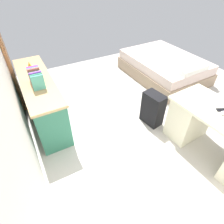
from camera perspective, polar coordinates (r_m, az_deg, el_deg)
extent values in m
plane|color=beige|center=(3.64, 11.81, -0.04)|extent=(5.38, 5.38, 0.00)
cube|color=silver|center=(2.26, -30.94, 9.11)|extent=(4.38, 0.10, 2.67)
cube|color=#936038|center=(3.89, -29.80, 15.92)|extent=(0.88, 0.05, 2.04)
cube|color=beige|center=(3.16, 22.43, -1.48)|extent=(0.43, 0.62, 0.70)
cube|color=#2D7056|center=(3.44, -20.50, 3.33)|extent=(1.76, 0.44, 0.76)
cube|color=tan|center=(3.23, -22.10, 8.99)|extent=(1.80, 0.48, 0.04)
cube|color=#275F49|center=(3.24, -14.53, -1.50)|extent=(0.67, 0.01, 0.26)
cube|color=#275F49|center=(3.88, -17.98, 5.36)|extent=(0.67, 0.01, 0.26)
cube|color=gray|center=(4.81, 15.14, 12.06)|extent=(1.93, 1.45, 0.28)
cube|color=beige|center=(4.71, 15.65, 14.62)|extent=(1.87, 1.39, 0.20)
cube|color=white|center=(4.26, 22.13, 12.64)|extent=(0.50, 0.69, 0.10)
cube|color=black|center=(3.25, 12.23, 0.96)|extent=(0.39, 0.27, 0.58)
ellipsoid|color=white|center=(2.77, 30.63, -0.23)|extent=(0.07, 0.10, 0.03)
cube|color=black|center=(2.84, 30.30, 0.57)|extent=(0.12, 0.15, 0.01)
cube|color=#51AC9B|center=(2.86, -21.42, 8.23)|extent=(0.03, 0.17, 0.22)
cube|color=#318263|center=(2.90, -21.59, 8.61)|extent=(0.03, 0.17, 0.23)
cube|color=#6634A6|center=(2.93, -21.77, 9.05)|extent=(0.04, 0.17, 0.24)
cube|color=#9C7E52|center=(2.97, -21.89, 9.26)|extent=(0.04, 0.17, 0.23)
cube|color=brown|center=(3.01, -21.95, 9.30)|extent=(0.04, 0.17, 0.19)
cube|color=#217671|center=(3.05, -22.10, 9.64)|extent=(0.04, 0.17, 0.19)
cube|color=#B15F53|center=(3.07, -22.32, 10.23)|extent=(0.02, 0.17, 0.23)
cube|color=#50769A|center=(3.11, -22.46, 10.51)|extent=(0.03, 0.17, 0.22)
cube|color=purple|center=(3.15, -22.59, 10.80)|extent=(0.03, 0.17, 0.22)
cone|color=gold|center=(3.59, -23.74, 12.99)|extent=(0.08, 0.08, 0.11)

